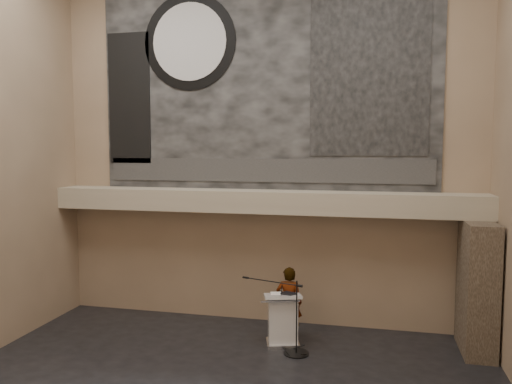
# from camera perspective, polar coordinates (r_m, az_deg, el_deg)

# --- Properties ---
(wall_back) EXTENTS (10.00, 0.02, 8.50)m
(wall_back) POSITION_cam_1_polar(r_m,az_deg,el_deg) (11.83, 0.88, 5.41)
(wall_back) COLOR #866E55
(wall_back) RESTS_ON floor
(wall_front) EXTENTS (10.00, 0.02, 8.50)m
(wall_front) POSITION_cam_1_polar(r_m,az_deg,el_deg) (4.35, -22.02, 5.55)
(wall_front) COLOR #866E55
(wall_front) RESTS_ON floor
(soffit) EXTENTS (10.00, 0.80, 0.50)m
(soffit) POSITION_cam_1_polar(r_m,az_deg,el_deg) (11.50, 0.45, -1.07)
(soffit) COLOR tan
(soffit) RESTS_ON wall_back
(sprinkler_left) EXTENTS (0.04, 0.04, 0.06)m
(sprinkler_left) POSITION_cam_1_polar(r_m,az_deg,el_deg) (11.94, -7.13, -2.23)
(sprinkler_left) COLOR #B2893D
(sprinkler_left) RESTS_ON soffit
(sprinkler_right) EXTENTS (0.04, 0.04, 0.06)m
(sprinkler_right) POSITION_cam_1_polar(r_m,az_deg,el_deg) (11.23, 9.91, -2.73)
(sprinkler_right) COLOR #B2893D
(sprinkler_right) RESTS_ON soffit
(banner) EXTENTS (8.00, 0.05, 5.00)m
(banner) POSITION_cam_1_polar(r_m,az_deg,el_deg) (11.90, 0.86, 12.41)
(banner) COLOR black
(banner) RESTS_ON wall_back
(banner_text_strip) EXTENTS (7.76, 0.02, 0.55)m
(banner_text_strip) POSITION_cam_1_polar(r_m,az_deg,el_deg) (11.77, 0.80, 2.49)
(banner_text_strip) COLOR #2D2D2D
(banner_text_strip) RESTS_ON banner
(banner_clock_rim) EXTENTS (2.30, 0.02, 2.30)m
(banner_clock_rim) POSITION_cam_1_polar(r_m,az_deg,el_deg) (12.52, -7.61, 16.64)
(banner_clock_rim) COLOR black
(banner_clock_rim) RESTS_ON banner
(banner_clock_face) EXTENTS (1.84, 0.02, 1.84)m
(banner_clock_face) POSITION_cam_1_polar(r_m,az_deg,el_deg) (12.50, -7.65, 16.66)
(banner_clock_face) COLOR silver
(banner_clock_face) RESTS_ON banner
(banner_building_print) EXTENTS (2.60, 0.02, 3.60)m
(banner_building_print) POSITION_cam_1_polar(r_m,az_deg,el_deg) (11.61, 12.78, 12.97)
(banner_building_print) COLOR black
(banner_building_print) RESTS_ON banner
(banner_brick_print) EXTENTS (1.10, 0.02, 3.20)m
(banner_brick_print) POSITION_cam_1_polar(r_m,az_deg,el_deg) (12.97, -14.28, 10.32)
(banner_brick_print) COLOR black
(banner_brick_print) RESTS_ON banner
(stone_pier) EXTENTS (0.60, 1.40, 2.70)m
(stone_pier) POSITION_cam_1_polar(r_m,az_deg,el_deg) (11.29, 23.97, -9.89)
(stone_pier) COLOR #3D3125
(stone_pier) RESTS_ON floor
(lectern) EXTENTS (0.89, 0.73, 1.14)m
(lectern) POSITION_cam_1_polar(r_m,az_deg,el_deg) (10.90, 3.07, -14.37)
(lectern) COLOR silver
(lectern) RESTS_ON floor
(binder) EXTENTS (0.34, 0.31, 0.04)m
(binder) POSITION_cam_1_polar(r_m,az_deg,el_deg) (10.73, 3.75, -11.53)
(binder) COLOR black
(binder) RESTS_ON lectern
(papers) EXTENTS (0.30, 0.37, 0.00)m
(papers) POSITION_cam_1_polar(r_m,az_deg,el_deg) (10.76, 2.32, -11.56)
(papers) COLOR white
(papers) RESTS_ON lectern
(speaker_person) EXTENTS (0.58, 0.39, 1.58)m
(speaker_person) POSITION_cam_1_polar(r_m,az_deg,el_deg) (11.24, 3.79, -12.48)
(speaker_person) COLOR white
(speaker_person) RESTS_ON floor
(mic_stand) EXTENTS (1.48, 0.64, 1.52)m
(mic_stand) POSITION_cam_1_polar(r_m,az_deg,el_deg) (10.63, 4.40, -16.76)
(mic_stand) COLOR black
(mic_stand) RESTS_ON floor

